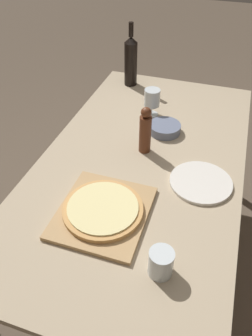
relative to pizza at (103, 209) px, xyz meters
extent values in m
plane|color=brown|center=(0.05, 0.36, -0.77)|extent=(12.00, 12.00, 0.00)
cube|color=tan|center=(0.05, 0.36, -0.04)|extent=(0.89, 1.66, 0.03)
cylinder|color=brown|center=(-0.34, 1.13, -0.42)|extent=(0.06, 0.06, 0.71)
cylinder|color=brown|center=(0.43, 1.13, -0.42)|extent=(0.06, 0.06, 0.71)
cube|color=tan|center=(0.00, 0.00, -0.02)|extent=(0.33, 0.37, 0.02)
cylinder|color=tan|center=(0.00, 0.00, 0.00)|extent=(0.30, 0.30, 0.02)
cylinder|color=beige|center=(0.00, 0.00, 0.01)|extent=(0.27, 0.27, 0.01)
cylinder|color=black|center=(-0.23, 1.05, 0.10)|extent=(0.08, 0.08, 0.26)
cone|color=black|center=(-0.23, 1.05, 0.24)|extent=(0.08, 0.08, 0.03)
cylinder|color=black|center=(-0.23, 1.05, 0.30)|extent=(0.03, 0.03, 0.08)
cylinder|color=#5B2D19|center=(0.04, 0.43, 0.06)|extent=(0.05, 0.05, 0.18)
sphere|color=#5B2D19|center=(0.04, 0.43, 0.18)|extent=(0.05, 0.05, 0.05)
cylinder|color=silver|center=(-0.01, 0.74, -0.03)|extent=(0.07, 0.07, 0.00)
cylinder|color=silver|center=(-0.01, 0.74, 0.00)|extent=(0.01, 0.01, 0.05)
cylinder|color=silver|center=(-0.01, 0.74, 0.07)|extent=(0.08, 0.08, 0.09)
cylinder|color=slate|center=(0.09, 0.60, -0.01)|extent=(0.16, 0.16, 0.04)
cylinder|color=silver|center=(0.26, -0.17, 0.02)|extent=(0.08, 0.08, 0.10)
cylinder|color=silver|center=(0.32, 0.28, -0.02)|extent=(0.26, 0.26, 0.01)
camera|label=1|loc=(0.34, -0.75, 0.91)|focal=35.00mm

